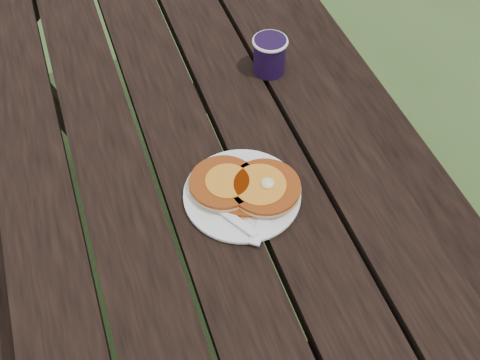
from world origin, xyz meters
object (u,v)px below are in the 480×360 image
object	(u,v)px
picnic_table	(181,208)
coffee_cup	(270,53)
plate	(242,195)
pancake_stack	(245,186)

from	to	relation	value
picnic_table	coffee_cup	bearing A→B (deg)	6.85
plate	coffee_cup	distance (m)	0.37
picnic_table	plate	distance (m)	0.49
plate	coffee_cup	xyz separation A→B (m)	(0.18, 0.32, 0.04)
picnic_table	coffee_cup	size ratio (longest dim) A/B	20.91
picnic_table	pancake_stack	xyz separation A→B (m)	(0.08, -0.29, 0.41)
coffee_cup	plate	bearing A→B (deg)	-118.81
plate	pancake_stack	size ratio (longest dim) A/B	1.08
pancake_stack	coffee_cup	distance (m)	0.37
picnic_table	pancake_stack	bearing A→B (deg)	-75.37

